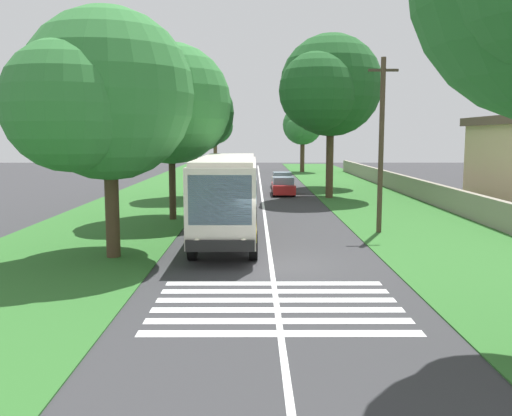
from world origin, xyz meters
name	(u,v)px	position (x,y,z in m)	size (l,w,h in m)	color
ground	(271,265)	(0.00, 0.00, 0.00)	(160.00, 160.00, 0.00)	#333335
grass_verge_left	(134,210)	(15.00, 8.20, 0.02)	(120.00, 8.00, 0.04)	#2D6628
grass_verge_right	(394,210)	(15.00, -8.20, 0.02)	(120.00, 8.00, 0.04)	#2D6628
centre_line	(264,210)	(15.00, 0.00, 0.00)	(110.00, 0.16, 0.01)	silver
coach_bus	(228,193)	(4.78, 1.80, 2.15)	(11.16, 2.62, 3.73)	silver
zebra_crossing	(277,305)	(-4.82, 0.00, 0.00)	(4.95, 6.80, 0.01)	silver
trailing_car_0	(283,186)	(24.53, -1.71, 0.67)	(4.30, 1.78, 1.43)	#B21E1E
trailing_car_1	(282,180)	(30.74, -1.94, 0.67)	(4.30, 1.78, 1.43)	#B7A893
roadside_tree_left_0	(214,127)	(53.67, 5.81, 5.89)	(5.25, 4.69, 8.32)	brown
roadside_tree_left_1	(104,101)	(1.32, 6.22, 5.95)	(8.14, 6.45, 9.31)	#4C3826
roadside_tree_left_2	(191,114)	(21.93, 5.28, 6.26)	(6.91, 6.04, 9.39)	#3D2D1E
roadside_tree_left_3	(169,107)	(11.18, 5.29, 6.22)	(7.78, 6.56, 9.64)	#3D2D1E
roadside_tree_right_1	(327,89)	(21.98, -4.79, 8.14)	(9.47, 7.69, 12.10)	#4C3826
roadside_tree_right_2	(328,98)	(31.16, -6.07, 8.12)	(7.48, 6.29, 11.38)	brown
roadside_tree_right_3	(302,126)	(53.03, -5.58, 5.99)	(6.09, 5.16, 8.69)	#4C3826
utility_pole	(381,143)	(6.71, -5.40, 4.31)	(0.24, 1.40, 8.25)	#473828
roadside_wall	(424,191)	(20.00, -11.60, 0.76)	(70.00, 0.40, 1.45)	gray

